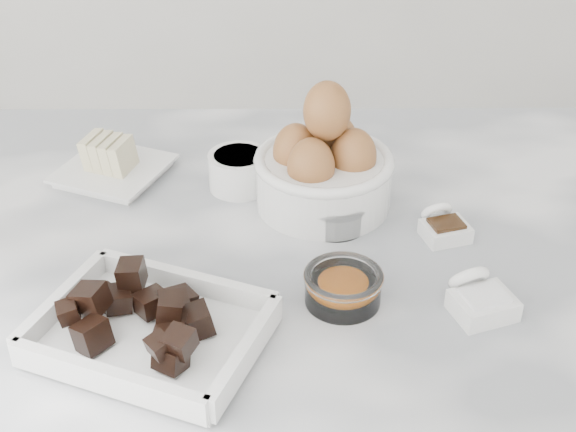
% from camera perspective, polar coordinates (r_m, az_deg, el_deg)
% --- Properties ---
extents(marble_slab, '(1.20, 0.80, 0.04)m').
position_cam_1_polar(marble_slab, '(0.93, -1.23, -4.13)').
color(marble_slab, white).
rests_on(marble_slab, cabinet).
extents(chocolate_dish, '(0.26, 0.24, 0.06)m').
position_cam_1_polar(chocolate_dish, '(0.80, -9.80, -7.65)').
color(chocolate_dish, white).
rests_on(chocolate_dish, marble_slab).
extents(butter_plate, '(0.17, 0.17, 0.05)m').
position_cam_1_polar(butter_plate, '(1.09, -12.47, 3.66)').
color(butter_plate, white).
rests_on(butter_plate, marble_slab).
extents(sugar_ramekin, '(0.08, 0.08, 0.05)m').
position_cam_1_polar(sugar_ramekin, '(1.04, -3.49, 3.33)').
color(sugar_ramekin, white).
rests_on(sugar_ramekin, marble_slab).
extents(egg_bowl, '(0.17, 0.17, 0.17)m').
position_cam_1_polar(egg_bowl, '(0.99, 2.56, 3.51)').
color(egg_bowl, white).
rests_on(egg_bowl, marble_slab).
extents(honey_bowl, '(0.08, 0.08, 0.04)m').
position_cam_1_polar(honey_bowl, '(0.97, 3.37, 0.27)').
color(honey_bowl, white).
rests_on(honey_bowl, marble_slab).
extents(zest_bowl, '(0.09, 0.09, 0.04)m').
position_cam_1_polar(zest_bowl, '(0.85, 3.94, -4.98)').
color(zest_bowl, white).
rests_on(zest_bowl, marble_slab).
extents(vanilla_spoon, '(0.06, 0.07, 0.04)m').
position_cam_1_polar(vanilla_spoon, '(0.97, 10.98, -0.68)').
color(vanilla_spoon, white).
rests_on(vanilla_spoon, marble_slab).
extents(salt_spoon, '(0.08, 0.09, 0.05)m').
position_cam_1_polar(salt_spoon, '(0.86, 13.46, -5.69)').
color(salt_spoon, white).
rests_on(salt_spoon, marble_slab).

